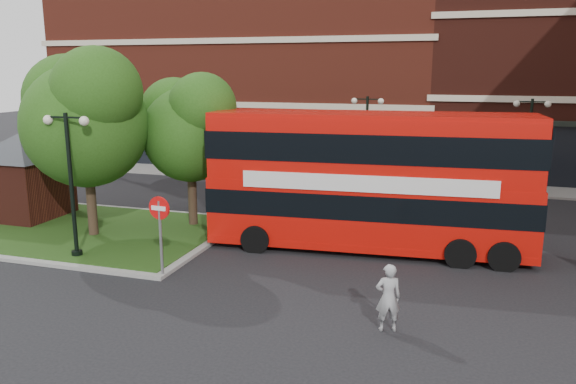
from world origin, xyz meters
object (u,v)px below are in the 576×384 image
(car_white, at_px, (481,177))
(car_silver, at_px, (255,169))
(bus, at_px, (369,172))
(woman, at_px, (388,298))

(car_white, bearing_deg, car_silver, 97.19)
(car_white, bearing_deg, bus, 160.86)
(bus, distance_m, car_white, 12.59)
(car_silver, distance_m, car_white, 12.46)
(woman, height_order, car_white, woman)
(car_white, bearing_deg, woman, 172.27)
(woman, xyz_separation_m, car_white, (2.59, 18.04, -0.09))
(car_silver, bearing_deg, bus, -135.78)
(woman, distance_m, car_white, 18.23)
(woman, relative_size, car_silver, 0.39)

